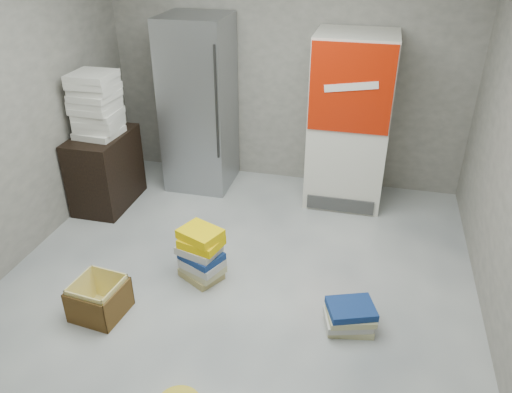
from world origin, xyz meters
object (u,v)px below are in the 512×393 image
object	(u,v)px
steel_fridge	(199,105)
wood_shelf	(106,170)
coke_cooler	(350,121)
cardboard_box	(100,300)
phonebook_stack_main	(201,255)

from	to	relation	value
steel_fridge	wood_shelf	distance (m)	1.23
coke_cooler	wood_shelf	bearing A→B (deg)	-163.72
steel_fridge	cardboard_box	xyz separation A→B (m)	(-0.04, -2.36, -0.83)
steel_fridge	coke_cooler	world-z (taller)	steel_fridge
coke_cooler	wood_shelf	size ratio (longest dim) A/B	2.25
phonebook_stack_main	cardboard_box	bearing A→B (deg)	-112.84
phonebook_stack_main	steel_fridge	bearing A→B (deg)	132.05
wood_shelf	cardboard_box	world-z (taller)	wood_shelf
steel_fridge	coke_cooler	xyz separation A→B (m)	(1.65, -0.01, -0.05)
wood_shelf	cardboard_box	distance (m)	1.83
steel_fridge	wood_shelf	world-z (taller)	steel_fridge
coke_cooler	cardboard_box	world-z (taller)	coke_cooler
coke_cooler	phonebook_stack_main	distance (m)	2.14
steel_fridge	phonebook_stack_main	bearing A→B (deg)	-71.21
steel_fridge	phonebook_stack_main	distance (m)	1.98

